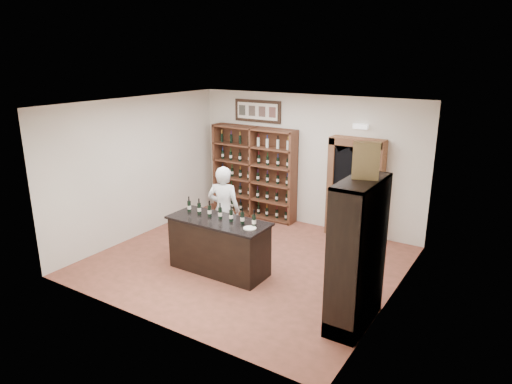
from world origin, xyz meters
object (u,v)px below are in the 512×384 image
wine_shelf (255,172)px  shopkeeper (224,210)px  counter_bottle_0 (189,206)px  side_cabinet (358,277)px  tasting_counter (219,246)px  wine_crate (366,161)px

wine_shelf → shopkeeper: bearing=-72.7°
counter_bottle_0 → wine_shelf: bearing=97.5°
side_cabinet → shopkeeper: 3.30m
tasting_counter → wine_crate: 3.34m
tasting_counter → shopkeeper: size_ratio=1.06×
counter_bottle_0 → shopkeeper: (0.31, 0.67, -0.22)m
side_cabinet → counter_bottle_0: bearing=174.1°
shopkeeper → wine_crate: bearing=144.8°
tasting_counter → shopkeeper: shopkeeper is taller
wine_shelf → side_cabinet: size_ratio=1.00×
shopkeeper → wine_crate: 3.61m
side_cabinet → wine_crate: wine_crate is taller
tasting_counter → counter_bottle_0: bearing=175.6°
wine_shelf → counter_bottle_0: (0.38, -2.88, 0.01)m
counter_bottle_0 → wine_crate: size_ratio=0.59×
shopkeeper → wine_shelf: bearing=-90.8°
side_cabinet → shopkeeper: size_ratio=1.24×
wine_crate → counter_bottle_0: bearing=158.5°
counter_bottle_0 → wine_crate: wine_crate is taller
counter_bottle_0 → wine_crate: 3.69m
tasting_counter → counter_bottle_0: counter_bottle_0 is taller
wine_shelf → counter_bottle_0: bearing=-82.5°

